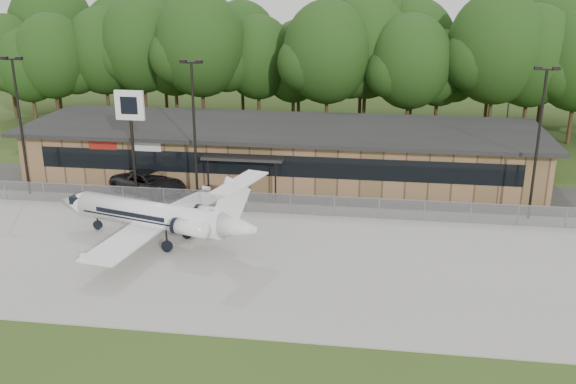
% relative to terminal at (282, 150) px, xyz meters
% --- Properties ---
extents(ground, '(160.00, 160.00, 0.00)m').
position_rel_terminal_xyz_m(ground, '(0.00, -23.94, -2.18)').
color(ground, '#364A1A').
rests_on(ground, ground).
extents(apron, '(64.00, 18.00, 0.08)m').
position_rel_terminal_xyz_m(apron, '(0.00, -15.94, -2.14)').
color(apron, '#9E9B93').
rests_on(apron, ground).
extents(parking_lot, '(50.00, 9.00, 0.06)m').
position_rel_terminal_xyz_m(parking_lot, '(0.00, -4.44, -2.15)').
color(parking_lot, '#383835').
rests_on(parking_lot, ground).
extents(terminal, '(41.00, 11.65, 4.30)m').
position_rel_terminal_xyz_m(terminal, '(0.00, 0.00, 0.00)').
color(terminal, '#936A49').
rests_on(terminal, ground).
extents(fence, '(46.00, 0.04, 1.52)m').
position_rel_terminal_xyz_m(fence, '(0.00, -8.94, -1.40)').
color(fence, gray).
rests_on(fence, ground).
extents(treeline, '(72.00, 12.00, 15.00)m').
position_rel_terminal_xyz_m(treeline, '(0.00, 18.06, 5.32)').
color(treeline, '#173310').
rests_on(treeline, ground).
extents(radio_mast, '(0.20, 0.20, 25.00)m').
position_rel_terminal_xyz_m(radio_mast, '(22.00, 24.06, 10.32)').
color(radio_mast, gray).
rests_on(radio_mast, ground).
extents(light_pole_left, '(1.55, 0.30, 10.23)m').
position_rel_terminal_xyz_m(light_pole_left, '(-18.00, -7.44, 3.80)').
color(light_pole_left, black).
rests_on(light_pole_left, ground).
extents(light_pole_mid, '(1.55, 0.30, 10.23)m').
position_rel_terminal_xyz_m(light_pole_mid, '(-5.00, -7.44, 3.80)').
color(light_pole_mid, black).
rests_on(light_pole_mid, ground).
extents(light_pole_right, '(1.55, 0.30, 10.23)m').
position_rel_terminal_xyz_m(light_pole_right, '(18.00, -7.44, 3.80)').
color(light_pole_right, black).
rests_on(light_pole_right, ground).
extents(business_jet, '(14.21, 12.77, 4.82)m').
position_rel_terminal_xyz_m(business_jet, '(-5.29, -14.87, -0.45)').
color(business_jet, white).
rests_on(business_jet, ground).
extents(suv, '(6.70, 5.06, 1.69)m').
position_rel_terminal_xyz_m(suv, '(-9.20, -5.86, -1.33)').
color(suv, '#2C2C2E').
rests_on(suv, ground).
extents(pole_sign, '(2.10, 0.29, 8.01)m').
position_rel_terminal_xyz_m(pole_sign, '(-9.72, -7.14, 3.95)').
color(pole_sign, black).
rests_on(pole_sign, ground).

